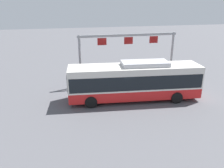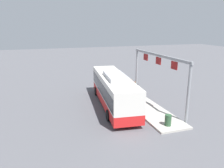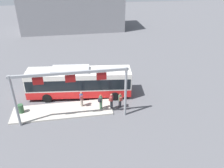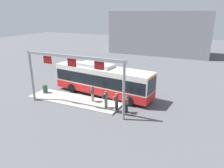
# 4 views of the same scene
# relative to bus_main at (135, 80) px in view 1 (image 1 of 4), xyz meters

# --- Properties ---
(ground_plane) EXTENTS (120.00, 120.00, 0.00)m
(ground_plane) POSITION_rel_bus_main_xyz_m (0.01, -0.00, -1.81)
(ground_plane) COLOR #56565B
(platform_curb) EXTENTS (10.00, 2.80, 0.16)m
(platform_curb) POSITION_rel_bus_main_xyz_m (-1.89, -2.83, -1.73)
(platform_curb) COLOR #B2ADA3
(platform_curb) RESTS_ON ground
(bus_main) EXTENTS (11.52, 3.73, 3.46)m
(bus_main) POSITION_rel_bus_main_xyz_m (0.00, 0.00, 0.00)
(bus_main) COLOR red
(bus_main) RESTS_ON ground
(person_boarding) EXTENTS (0.54, 0.61, 1.67)m
(person_boarding) POSITION_rel_bus_main_xyz_m (3.06, -3.24, -0.76)
(person_boarding) COLOR black
(person_boarding) RESTS_ON platform_curb
(person_waiting_near) EXTENTS (0.40, 0.57, 1.67)m
(person_waiting_near) POSITION_rel_bus_main_xyz_m (4.00, -3.10, -0.92)
(person_waiting_near) COLOR black
(person_waiting_near) RESTS_ON ground
(person_waiting_mid) EXTENTS (0.36, 0.54, 1.67)m
(person_waiting_mid) POSITION_rel_bus_main_xyz_m (0.09, -2.46, -0.76)
(person_waiting_mid) COLOR gray
(person_waiting_mid) RESTS_ON platform_curb
(person_waiting_far) EXTENTS (0.55, 0.60, 1.67)m
(person_waiting_far) POSITION_rel_bus_main_xyz_m (1.97, -3.24, -0.76)
(person_waiting_far) COLOR #476B4C
(person_waiting_far) RESTS_ON platform_curb
(platform_sign_gantry) EXTENTS (10.37, 0.24, 5.20)m
(platform_sign_gantry) POSITION_rel_bus_main_xyz_m (-0.75, -4.42, 1.99)
(platform_sign_gantry) COLOR gray
(platform_sign_gantry) RESTS_ON ground
(trash_bin) EXTENTS (0.52, 0.52, 0.90)m
(trash_bin) POSITION_rel_bus_main_xyz_m (-5.93, -2.55, -1.20)
(trash_bin) COLOR #2D5133
(trash_bin) RESTS_ON platform_curb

